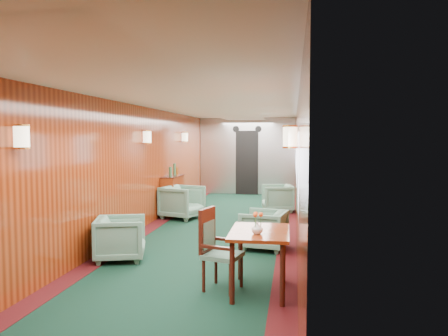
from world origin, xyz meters
name	(u,v)px	position (x,y,z in m)	size (l,w,h in m)	color
room	(213,146)	(0.00, 0.00, 1.63)	(12.00, 12.10, 2.40)	black
bulkhead	(247,157)	(0.00, 5.91, 1.18)	(2.98, 0.17, 2.39)	silver
windows_right	(296,156)	(1.49, 0.25, 1.45)	(0.02, 8.60, 0.80)	#A7A8AE
wall_sconces	(218,138)	(0.00, 0.57, 1.79)	(2.97, 7.97, 0.25)	#FFF1C6
dining_table	(260,241)	(1.07, -2.76, 0.60)	(0.69, 0.97, 0.72)	maroon
side_chair	(216,245)	(0.54, -2.72, 0.52)	(0.52, 0.53, 0.96)	#225043
credenza	(173,194)	(-1.34, 2.08, 0.46)	(0.32, 1.01, 1.18)	maroon
flower_vase	(257,228)	(1.05, -2.93, 0.79)	(0.13, 0.13, 0.13)	beige
armchair_left_near	(121,238)	(-1.05, -1.75, 0.32)	(0.68, 0.70, 0.64)	#225043
armchair_left_far	(182,202)	(-0.98, 1.56, 0.36)	(0.78, 0.80, 0.73)	#225043
armchair_right_near	(264,230)	(0.98, -0.79, 0.31)	(0.67, 0.69, 0.63)	#225043
armchair_right_far	(277,198)	(1.07, 2.80, 0.33)	(0.70, 0.72, 0.66)	#225043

